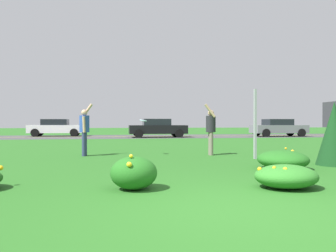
{
  "coord_description": "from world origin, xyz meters",
  "views": [
    {
      "loc": [
        -1.68,
        -3.99,
        1.14
      ],
      "look_at": [
        0.28,
        8.06,
        1.02
      ],
      "focal_mm": 35.48,
      "sensor_mm": 36.0,
      "label": 1
    }
  ],
  "objects_px": {
    "frisbee_pale_blue": "(143,120)",
    "car_gray_rightmost": "(278,128)",
    "sign_post_near_path": "(255,124)",
    "person_catcher_dark_shirt": "(211,128)",
    "car_black_center_right": "(157,128)",
    "person_thrower_blue_shirt": "(84,128)",
    "car_white_center_left": "(56,128)"
  },
  "relations": [
    {
      "from": "frisbee_pale_blue",
      "to": "car_gray_rightmost",
      "type": "height_order",
      "value": "car_gray_rightmost"
    },
    {
      "from": "sign_post_near_path",
      "to": "person_catcher_dark_shirt",
      "type": "bearing_deg",
      "value": 126.21
    },
    {
      "from": "sign_post_near_path",
      "to": "car_black_center_right",
      "type": "relative_size",
      "value": 0.49
    },
    {
      "from": "frisbee_pale_blue",
      "to": "car_black_center_right",
      "type": "bearing_deg",
      "value": 80.58
    },
    {
      "from": "car_black_center_right",
      "to": "frisbee_pale_blue",
      "type": "bearing_deg",
      "value": -99.42
    },
    {
      "from": "frisbee_pale_blue",
      "to": "car_gray_rightmost",
      "type": "relative_size",
      "value": 0.06
    },
    {
      "from": "person_catcher_dark_shirt",
      "to": "frisbee_pale_blue",
      "type": "distance_m",
      "value": 2.4
    },
    {
      "from": "person_thrower_blue_shirt",
      "to": "person_catcher_dark_shirt",
      "type": "height_order",
      "value": "person_thrower_blue_shirt"
    },
    {
      "from": "sign_post_near_path",
      "to": "frisbee_pale_blue",
      "type": "relative_size",
      "value": 8.69
    },
    {
      "from": "sign_post_near_path",
      "to": "car_white_center_left",
      "type": "relative_size",
      "value": 0.49
    },
    {
      "from": "person_catcher_dark_shirt",
      "to": "car_white_center_left",
      "type": "relative_size",
      "value": 0.4
    },
    {
      "from": "person_thrower_blue_shirt",
      "to": "car_black_center_right",
      "type": "height_order",
      "value": "person_thrower_blue_shirt"
    },
    {
      "from": "person_thrower_blue_shirt",
      "to": "person_catcher_dark_shirt",
      "type": "bearing_deg",
      "value": -5.41
    },
    {
      "from": "sign_post_near_path",
      "to": "car_gray_rightmost",
      "type": "bearing_deg",
      "value": 60.16
    },
    {
      "from": "person_catcher_dark_shirt",
      "to": "car_black_center_right",
      "type": "distance_m",
      "value": 14.61
    },
    {
      "from": "frisbee_pale_blue",
      "to": "car_gray_rightmost",
      "type": "distance_m",
      "value": 19.03
    },
    {
      "from": "frisbee_pale_blue",
      "to": "car_white_center_left",
      "type": "xyz_separation_m",
      "value": [
        -5.88,
        17.74,
        -0.48
      ]
    },
    {
      "from": "person_catcher_dark_shirt",
      "to": "car_black_center_right",
      "type": "relative_size",
      "value": 0.4
    },
    {
      "from": "car_white_center_left",
      "to": "car_black_center_right",
      "type": "relative_size",
      "value": 1.0
    },
    {
      "from": "car_black_center_right",
      "to": "car_gray_rightmost",
      "type": "distance_m",
      "value": 10.21
    },
    {
      "from": "sign_post_near_path",
      "to": "frisbee_pale_blue",
      "type": "bearing_deg",
      "value": 152.81
    },
    {
      "from": "sign_post_near_path",
      "to": "car_black_center_right",
      "type": "distance_m",
      "value": 16.05
    },
    {
      "from": "person_catcher_dark_shirt",
      "to": "car_white_center_left",
      "type": "height_order",
      "value": "person_catcher_dark_shirt"
    },
    {
      "from": "person_thrower_blue_shirt",
      "to": "car_gray_rightmost",
      "type": "distance_m",
      "value": 20.36
    },
    {
      "from": "person_catcher_dark_shirt",
      "to": "car_gray_rightmost",
      "type": "relative_size",
      "value": 0.4
    },
    {
      "from": "person_catcher_dark_shirt",
      "to": "car_black_center_right",
      "type": "bearing_deg",
      "value": 89.97
    },
    {
      "from": "sign_post_near_path",
      "to": "car_white_center_left",
      "type": "bearing_deg",
      "value": 115.44
    },
    {
      "from": "sign_post_near_path",
      "to": "person_thrower_blue_shirt",
      "type": "bearing_deg",
      "value": 161.34
    },
    {
      "from": "car_white_center_left",
      "to": "person_catcher_dark_shirt",
      "type": "bearing_deg",
      "value": -65.5
    },
    {
      "from": "person_catcher_dark_shirt",
      "to": "car_gray_rightmost",
      "type": "height_order",
      "value": "person_catcher_dark_shirt"
    },
    {
      "from": "person_thrower_blue_shirt",
      "to": "person_catcher_dark_shirt",
      "type": "xyz_separation_m",
      "value": [
        4.37,
        -0.41,
        -0.0
      ]
    },
    {
      "from": "person_thrower_blue_shirt",
      "to": "car_black_center_right",
      "type": "relative_size",
      "value": 0.4
    }
  ]
}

